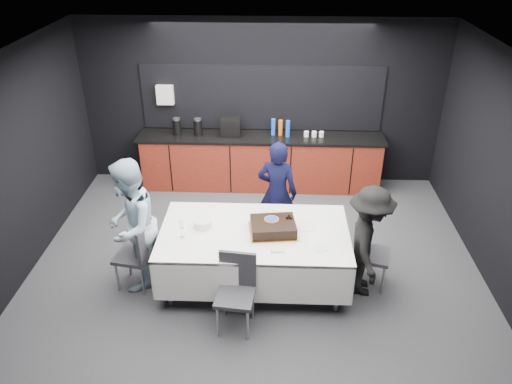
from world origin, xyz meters
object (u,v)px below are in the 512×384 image
(chair_near, at_px, (236,286))
(person_right, at_px, (368,242))
(plate_stack, at_px, (203,223))
(person_left, at_px, (131,226))
(party_table, at_px, (254,240))
(person_center, at_px, (277,193))
(champagne_flute, at_px, (181,226))
(chair_left, at_px, (139,251))
(cake_assembly, at_px, (273,227))
(chair_right, at_px, (367,248))

(chair_near, bearing_deg, person_right, 22.65)
(plate_stack, xyz_separation_m, person_left, (-0.86, -0.14, 0.03))
(party_table, xyz_separation_m, person_center, (0.28, 0.98, 0.13))
(champagne_flute, distance_m, chair_left, 0.69)
(plate_stack, relative_size, person_left, 0.13)
(person_center, relative_size, person_left, 0.90)
(champagne_flute, height_order, person_left, person_left)
(person_center, bearing_deg, champagne_flute, 57.16)
(cake_assembly, bearing_deg, chair_near, -118.19)
(chair_near, height_order, person_right, person_right)
(chair_left, relative_size, chair_near, 1.00)
(party_table, relative_size, chair_left, 2.51)
(chair_left, xyz_separation_m, person_left, (-0.08, 0.07, 0.33))
(party_table, height_order, person_left, person_left)
(cake_assembly, relative_size, chair_near, 0.68)
(champagne_flute, distance_m, person_right, 2.25)
(cake_assembly, distance_m, person_right, 1.16)
(champagne_flute, bearing_deg, person_center, 44.84)
(chair_near, relative_size, person_left, 0.54)
(party_table, relative_size, champagne_flute, 10.36)
(cake_assembly, relative_size, person_right, 0.43)
(chair_left, bearing_deg, cake_assembly, 4.63)
(champagne_flute, relative_size, person_right, 0.15)
(plate_stack, bearing_deg, person_center, 44.54)
(person_right, bearing_deg, chair_left, 95.00)
(person_left, height_order, person_right, person_left)
(person_right, bearing_deg, party_table, 90.09)
(party_table, relative_size, person_right, 1.59)
(party_table, xyz_separation_m, chair_right, (1.41, 0.04, -0.11))
(person_right, bearing_deg, person_center, 49.83)
(plate_stack, xyz_separation_m, chair_near, (0.47, -0.82, -0.30))
(party_table, height_order, chair_right, chair_right)
(person_center, bearing_deg, chair_right, 152.64)
(cake_assembly, height_order, person_right, person_right)
(party_table, bearing_deg, champagne_flute, -169.70)
(chair_right, height_order, person_right, person_right)
(plate_stack, relative_size, person_right, 0.16)
(chair_left, height_order, chair_near, same)
(chair_right, bearing_deg, person_right, -100.92)
(cake_assembly, distance_m, chair_near, 0.90)
(chair_right, bearing_deg, person_center, 140.31)
(person_right, bearing_deg, chair_right, -6.61)
(party_table, bearing_deg, person_right, -4.21)
(plate_stack, distance_m, chair_left, 0.87)
(cake_assembly, xyz_separation_m, person_right, (1.15, -0.10, -0.12))
(person_left, bearing_deg, champagne_flute, 85.82)
(cake_assembly, distance_m, champagne_flute, 1.11)
(person_right, bearing_deg, person_left, 93.59)
(party_table, bearing_deg, plate_stack, 173.49)
(person_center, bearing_deg, plate_stack, 56.87)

